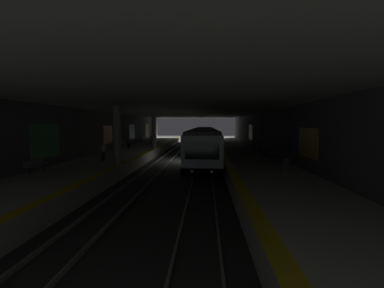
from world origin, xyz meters
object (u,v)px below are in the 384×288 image
pillar_near (117,135)px  bench_right_mid (124,144)px  suitcase_rolling (129,146)px  metro_train (204,140)px  bench_right_near (35,164)px  bench_left_near (270,152)px  bench_left_mid (263,148)px  trash_bin (286,164)px  person_standing_far (120,148)px  bench_right_far (145,139)px  person_walking_mid (152,139)px  pillar_far (154,131)px  person_waiting_near (103,151)px

pillar_near → bench_right_mid: 14.21m
bench_right_mid → suitcase_rolling: size_ratio=1.89×
metro_train → bench_right_near: (-18.37, 10.73, -0.45)m
metro_train → bench_left_near: bearing=-148.1°
bench_left_mid → trash_bin: (-9.87, 0.73, -0.10)m
metro_train → bench_right_near: size_ratio=20.62×
bench_left_near → person_standing_far: bearing=89.7°
bench_left_near → person_standing_far: (0.09, 14.46, 0.30)m
bench_left_mid → pillar_near: bearing=122.0°
pillar_near → bench_right_far: 24.95m
bench_left_near → bench_left_mid: bearing=0.0°
bench_left_mid → person_walking_mid: person_walking_mid is taller
bench_left_mid → trash_bin: bench_left_mid is taller
suitcase_rolling → person_walking_mid: bearing=-23.2°
pillar_far → person_waiting_near: bearing=169.8°
bench_right_mid → bench_right_far: size_ratio=1.00×
bench_right_far → bench_right_mid: bearing=180.0°
bench_left_near → trash_bin: bench_left_near is taller
bench_left_mid → bench_right_mid: size_ratio=1.00×
pillar_far → bench_left_near: size_ratio=2.68×
person_standing_far → person_walking_mid: bearing=-1.1°
bench_right_near → suitcase_rolling: suitcase_rolling is taller
bench_left_near → person_walking_mid: (12.56, 14.22, 0.34)m
pillar_far → suitcase_rolling: size_ratio=5.07×
bench_right_near → bench_right_far: size_ratio=1.00×
metro_train → trash_bin: (-16.85, -5.60, -0.55)m
pillar_near → pillar_far: bearing=0.0°
bench_right_far → suitcase_rolling: size_ratio=1.89×
person_walking_mid → trash_bin: 23.48m
person_waiting_near → trash_bin: person_waiting_near is taller
pillar_near → person_waiting_near: pillar_near is taller
bench_right_mid → person_standing_far: 8.93m
pillar_near → person_walking_mid: (17.40, 1.34, -1.41)m
pillar_far → bench_left_near: bearing=-122.0°
bench_left_near → suitcase_rolling: 18.04m
bench_left_near → bench_right_near: (-8.18, 17.07, 0.00)m
bench_left_mid → person_standing_far: 14.80m
metro_train → bench_right_mid: (-1.57, 10.73, -0.45)m
pillar_far → metro_train: bearing=-72.0°
bench_left_mid → person_standing_far: person_standing_far is taller
bench_right_mid → person_waiting_near: 11.83m
person_standing_far → suitcase_rolling: (7.89, 1.72, -0.52)m
pillar_near → bench_right_near: pillar_near is taller
pillar_near → person_standing_far: pillar_near is taller
pillar_far → bench_right_far: size_ratio=2.68×
bench_left_mid → person_waiting_near: person_waiting_near is taller
person_walking_mid → metro_train: bearing=-106.7°
metro_train → bench_left_mid: bearing=-137.8°
pillar_far → person_waiting_near: size_ratio=2.92×
pillar_near → bench_left_near: bearing=-69.4°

